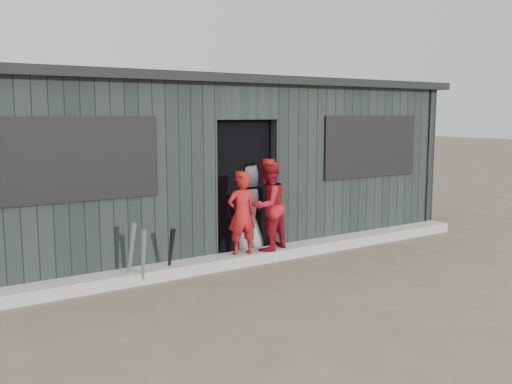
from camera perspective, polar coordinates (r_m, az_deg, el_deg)
ground at (r=6.77m, az=8.64°, el=-10.16°), size 80.00×80.00×0.00m
curb at (r=8.12m, az=-0.08°, el=-6.46°), size 8.00×0.36×0.15m
bat_left at (r=7.12m, az=-12.40°, el=-6.05°), size 0.14×0.23×0.79m
bat_mid at (r=7.07m, az=-11.21°, el=-6.46°), size 0.07×0.18×0.71m
bat_right at (r=7.35m, az=-8.52°, el=-6.01°), size 0.11×0.33×0.67m
player_red_left at (r=7.84m, az=-1.44°, el=-2.22°), size 0.45×0.33×1.12m
player_red_right at (r=8.08m, az=1.22°, el=-1.38°), size 0.74×0.66×1.27m
player_grey_back at (r=8.44m, az=-0.84°, el=-1.74°), size 0.74×0.56×1.36m
dugout at (r=9.36m, az=-5.82°, el=2.92°), size 8.30×3.30×2.62m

